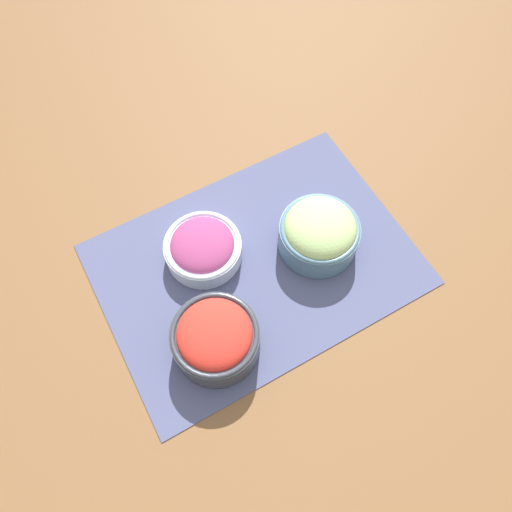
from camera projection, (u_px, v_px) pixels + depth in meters
name	position (u px, v px, depth m)	size (l,w,h in m)	color
ground_plane	(256.00, 265.00, 0.88)	(3.00, 3.00, 0.00)	brown
placemat	(256.00, 264.00, 0.88)	(0.54, 0.38, 0.00)	#474C70
cucumber_bowl	(319.00, 232.00, 0.85)	(0.14, 0.14, 0.09)	slate
onion_bowl	(203.00, 248.00, 0.86)	(0.13, 0.13, 0.06)	silver
tomato_bowl	(215.00, 338.00, 0.77)	(0.14, 0.14, 0.08)	#333842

